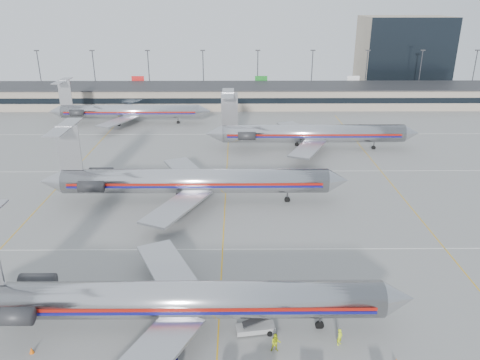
{
  "coord_description": "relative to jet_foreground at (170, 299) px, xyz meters",
  "views": [
    {
      "loc": [
        1.89,
        -45.02,
        31.81
      ],
      "look_at": [
        2.45,
        23.98,
        4.5
      ],
      "focal_mm": 35.0,
      "sensor_mm": 36.0,
      "label": 1
    }
  ],
  "objects": [
    {
      "name": "jet_third_row",
      "position": [
        22.55,
        59.76,
        0.12
      ],
      "size": [
        46.86,
        28.82,
        12.81
      ],
      "color": "#BCBCC1",
      "rests_on": "ground"
    },
    {
      "name": "ramp_worker_near",
      "position": [
        16.72,
        -2.44,
        -2.71
      ],
      "size": [
        0.76,
        0.77,
        1.78
      ],
      "primitive_type": "imported",
      "rotation": [
        0.0,
        0.0,
        0.82
      ],
      "color": "#C8E815",
      "rests_on": "ground"
    },
    {
      "name": "jet_foreground",
      "position": [
        0.0,
        0.0,
        0.0
      ],
      "size": [
        47.44,
        27.93,
        12.42
      ],
      "color": "#BCBCC1",
      "rests_on": "ground"
    },
    {
      "name": "jet_second_row",
      "position": [
        -0.96,
        31.55,
        0.21
      ],
      "size": [
        50.15,
        29.53,
        13.13
      ],
      "color": "#BCBCC1",
      "rests_on": "ground"
    },
    {
      "name": "apron_markings",
      "position": [
        4.82,
        16.05,
        -3.59
      ],
      "size": [
        160.0,
        0.15,
        0.02
      ],
      "primitive_type": "cube",
      "color": "silver",
      "rests_on": "ground"
    },
    {
      "name": "jet_back_row",
      "position": [
        -22.06,
        82.4,
        -0.22
      ],
      "size": [
        42.61,
        26.21,
        11.65
      ],
      "color": "#BCBCC1",
      "rests_on": "ground"
    },
    {
      "name": "terminal",
      "position": [
        4.82,
        104.02,
        -0.44
      ],
      "size": [
        162.0,
        17.0,
        6.25
      ],
      "color": "gray",
      "rests_on": "ground"
    },
    {
      "name": "ramp_worker_far",
      "position": [
        10.41,
        -3.31,
        -2.63
      ],
      "size": [
        0.95,
        0.74,
        1.94
      ],
      "primitive_type": "imported",
      "rotation": [
        0.0,
        0.0,
        -0.01
      ],
      "color": "#AFC112",
      "rests_on": "ground"
    },
    {
      "name": "distant_building",
      "position": [
        66.82,
        134.05,
        8.9
      ],
      "size": [
        30.0,
        20.0,
        25.0
      ],
      "primitive_type": "cube",
      "color": "tan",
      "rests_on": "ground"
    },
    {
      "name": "cone_left",
      "position": [
        -12.89,
        -3.4,
        -3.29
      ],
      "size": [
        0.59,
        0.59,
        0.63
      ],
      "primitive_type": "cone",
      "rotation": [
        0.0,
        0.0,
        -0.33
      ],
      "color": "#DF5707",
      "rests_on": "ground"
    },
    {
      "name": "belt_loader",
      "position": [
        8.68,
        -0.62,
        -2.95
      ],
      "size": [
        4.75,
        2.02,
        2.45
      ],
      "rotation": [
        0.0,
        0.0,
        0.16
      ],
      "color": "gray",
      "rests_on": "ground"
    },
    {
      "name": "ground",
      "position": [
        4.82,
        6.05,
        -3.6
      ],
      "size": [
        260.0,
        260.0,
        0.0
      ],
      "primitive_type": "plane",
      "color": "gray",
      "rests_on": "ground"
    },
    {
      "name": "light_mast_row",
      "position": [
        4.82,
        118.05,
        4.98
      ],
      "size": [
        163.6,
        0.4,
        15.28
      ],
      "color": "#38383D",
      "rests_on": "ground"
    }
  ]
}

